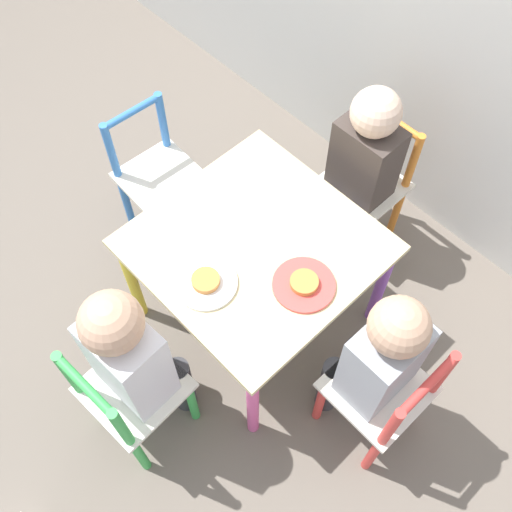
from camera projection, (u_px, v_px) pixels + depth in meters
ground_plane at (256, 313)px, 2.13m from camera, size 6.00×6.00×0.00m
kids_table at (256, 254)px, 1.79m from camera, size 0.64×0.64×0.46m
chair_green at (129, 396)px, 1.70m from camera, size 0.28×0.28×0.53m
chair_red at (383, 395)px, 1.70m from camera, size 0.26×0.26×0.53m
chair_orange at (365, 185)px, 2.10m from camera, size 0.26×0.26×0.53m
chair_blue at (158, 178)px, 2.11m from camera, size 0.27×0.27×0.53m
child_front at (134, 355)px, 1.56m from camera, size 0.21×0.22×0.76m
child_right at (376, 357)px, 1.58m from camera, size 0.21×0.20×0.73m
child_back at (360, 163)px, 1.93m from camera, size 0.20×0.21×0.72m
plate_front at (206, 282)px, 1.66m from camera, size 0.18×0.18×0.03m
plate_right at (304, 284)px, 1.66m from camera, size 0.18×0.18×0.03m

